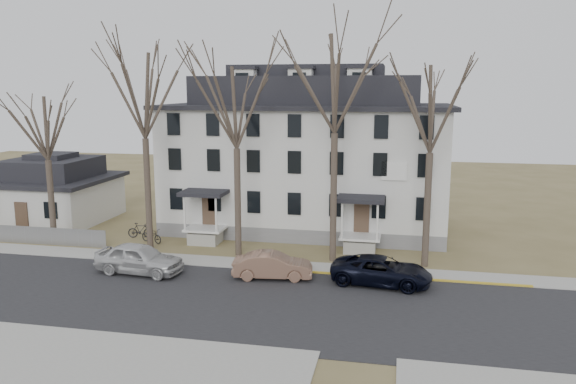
% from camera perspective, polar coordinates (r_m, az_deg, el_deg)
% --- Properties ---
extents(ground, '(120.00, 120.00, 0.00)m').
position_cam_1_polar(ground, '(25.87, -0.40, -13.23)').
color(ground, olive).
rests_on(ground, ground).
extents(main_road, '(120.00, 10.00, 0.04)m').
position_cam_1_polar(main_road, '(27.68, 0.46, -11.59)').
color(main_road, '#27272A').
rests_on(main_road, ground).
extents(far_sidewalk, '(120.00, 2.00, 0.08)m').
position_cam_1_polar(far_sidewalk, '(33.23, 2.45, -7.77)').
color(far_sidewalk, '#A09F97').
rests_on(far_sidewalk, ground).
extents(near_sidewalk_left, '(20.00, 5.00, 0.08)m').
position_cam_1_polar(near_sidewalk_left, '(24.58, -22.34, -15.39)').
color(near_sidewalk_left, '#A09F97').
rests_on(near_sidewalk_left, ground).
extents(yellow_curb, '(14.00, 0.25, 0.06)m').
position_cam_1_polar(yellow_curb, '(32.02, 11.16, -8.68)').
color(yellow_curb, gold).
rests_on(yellow_curb, ground).
extents(boarding_house, '(20.80, 12.36, 12.05)m').
position_cam_1_polar(boarding_house, '(42.01, 1.93, 3.62)').
color(boarding_house, slate).
rests_on(boarding_house, ground).
extents(small_house, '(8.70, 8.70, 5.00)m').
position_cam_1_polar(small_house, '(48.20, -22.67, -0.07)').
color(small_house, silver).
rests_on(small_house, ground).
extents(fence, '(14.00, 0.06, 1.20)m').
position_cam_1_polar(fence, '(42.96, -26.17, -4.63)').
color(fence, gray).
rests_on(fence, ground).
extents(tree_far_left, '(8.40, 8.40, 13.72)m').
position_cam_1_polar(tree_far_left, '(36.60, -14.50, 10.07)').
color(tree_far_left, '#473B31').
rests_on(tree_far_left, ground).
extents(tree_mid_left, '(7.80, 7.80, 12.74)m').
position_cam_1_polar(tree_mid_left, '(34.43, -5.30, 9.11)').
color(tree_mid_left, '#473B31').
rests_on(tree_mid_left, ground).
extents(tree_center, '(9.00, 9.00, 14.70)m').
position_cam_1_polar(tree_center, '(33.22, 4.83, 11.63)').
color(tree_center, '#473B31').
rests_on(tree_center, ground).
extents(tree_mid_right, '(7.80, 7.80, 12.74)m').
position_cam_1_polar(tree_mid_right, '(33.03, 14.42, 8.77)').
color(tree_mid_right, '#473B31').
rests_on(tree_mid_right, ground).
extents(tree_bungalow, '(6.60, 6.60, 10.78)m').
position_cam_1_polar(tree_bungalow, '(40.20, -23.43, 6.37)').
color(tree_bungalow, '#473B31').
rests_on(tree_bungalow, ground).
extents(car_silver, '(5.22, 2.48, 1.72)m').
position_cam_1_polar(car_silver, '(33.15, -14.88, -6.60)').
color(car_silver, silver).
rests_on(car_silver, ground).
extents(car_tan, '(4.56, 2.12, 1.45)m').
position_cam_1_polar(car_tan, '(31.29, -1.57, -7.54)').
color(car_tan, '#825E4A').
rests_on(car_tan, ground).
extents(car_navy, '(5.61, 3.08, 1.49)m').
position_cam_1_polar(car_navy, '(30.78, 9.48, -7.96)').
color(car_navy, black).
rests_on(car_navy, ground).
extents(bicycle_left, '(1.94, 1.30, 0.96)m').
position_cam_1_polar(bicycle_left, '(39.44, -13.69, -4.38)').
color(bicycle_left, black).
rests_on(bicycle_left, ground).
extents(bicycle_right, '(1.86, 0.75, 1.09)m').
position_cam_1_polar(bicycle_right, '(40.81, -14.75, -3.85)').
color(bicycle_right, black).
rests_on(bicycle_right, ground).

